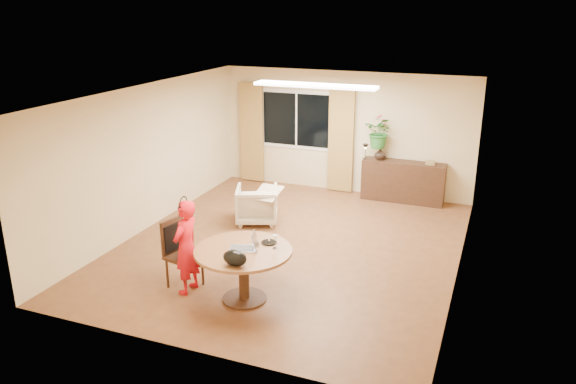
% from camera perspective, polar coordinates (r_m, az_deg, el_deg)
% --- Properties ---
extents(floor, '(6.50, 6.50, 0.00)m').
position_cam_1_polar(floor, '(9.60, 0.22, -5.52)').
color(floor, brown).
rests_on(floor, ground).
extents(ceiling, '(6.50, 6.50, 0.00)m').
position_cam_1_polar(ceiling, '(8.86, 0.24, 10.00)').
color(ceiling, white).
rests_on(ceiling, wall_back).
extents(wall_back, '(5.50, 0.00, 5.50)m').
position_cam_1_polar(wall_back, '(12.14, 5.79, 6.04)').
color(wall_back, '#CDB485').
rests_on(wall_back, floor).
extents(wall_left, '(0.00, 6.50, 6.50)m').
position_cam_1_polar(wall_left, '(10.42, -14.05, 3.45)').
color(wall_left, '#CDB485').
rests_on(wall_left, floor).
extents(wall_right, '(0.00, 6.50, 6.50)m').
position_cam_1_polar(wall_right, '(8.60, 17.59, -0.08)').
color(wall_right, '#CDB485').
rests_on(wall_right, floor).
extents(window, '(1.70, 0.03, 1.30)m').
position_cam_1_polar(window, '(12.41, 0.86, 7.35)').
color(window, white).
rests_on(window, wall_back).
extents(curtain_left, '(0.55, 0.08, 2.25)m').
position_cam_1_polar(curtain_left, '(12.82, -3.69, 6.06)').
color(curtain_left, brown).
rests_on(curtain_left, wall_back).
extents(curtain_right, '(0.55, 0.08, 2.25)m').
position_cam_1_polar(curtain_right, '(12.10, 5.41, 5.25)').
color(curtain_right, brown).
rests_on(curtain_right, wall_back).
extents(ceiling_panel, '(2.20, 0.35, 0.05)m').
position_cam_1_polar(ceiling_panel, '(9.98, 2.76, 10.76)').
color(ceiling_panel, white).
rests_on(ceiling_panel, ceiling).
extents(dining_table, '(1.34, 1.34, 0.76)m').
position_cam_1_polar(dining_table, '(7.74, -4.55, -6.94)').
color(dining_table, brown).
rests_on(dining_table, floor).
extents(dining_chair, '(0.57, 0.54, 1.01)m').
position_cam_1_polar(dining_chair, '(8.25, -10.53, -6.26)').
color(dining_chair, black).
rests_on(dining_chair, floor).
extents(child, '(0.52, 0.35, 1.38)m').
position_cam_1_polar(child, '(8.03, -10.31, -5.51)').
color(child, '#B30D1A').
rests_on(child, floor).
extents(laptop, '(0.44, 0.36, 0.26)m').
position_cam_1_polar(laptop, '(7.63, -4.66, -4.93)').
color(laptop, '#B7B7BC').
rests_on(laptop, dining_table).
extents(tumbler, '(0.09, 0.09, 0.11)m').
position_cam_1_polar(tumbler, '(7.85, -3.45, -4.79)').
color(tumbler, white).
rests_on(tumbler, dining_table).
extents(wine_glass, '(0.08, 0.08, 0.20)m').
position_cam_1_polar(wine_glass, '(7.64, -1.32, -5.05)').
color(wine_glass, white).
rests_on(wine_glass, dining_table).
extents(pot_lid, '(0.24, 0.24, 0.04)m').
position_cam_1_polar(pot_lid, '(7.84, -1.94, -5.09)').
color(pot_lid, white).
rests_on(pot_lid, dining_table).
extents(handbag, '(0.35, 0.25, 0.22)m').
position_cam_1_polar(handbag, '(7.18, -5.42, -6.70)').
color(handbag, black).
rests_on(handbag, dining_table).
extents(armchair, '(0.97, 0.99, 0.70)m').
position_cam_1_polar(armchair, '(10.53, -3.19, -1.27)').
color(armchair, beige).
rests_on(armchair, floor).
extents(throw, '(0.49, 0.58, 0.03)m').
position_cam_1_polar(throw, '(10.23, -2.10, 0.31)').
color(throw, beige).
rests_on(throw, armchair).
extents(sideboard, '(1.69, 0.41, 0.84)m').
position_cam_1_polar(sideboard, '(11.86, 11.60, 1.05)').
color(sideboard, black).
rests_on(sideboard, floor).
extents(vase, '(0.25, 0.25, 0.25)m').
position_cam_1_polar(vase, '(11.80, 9.35, 3.85)').
color(vase, black).
rests_on(vase, sideboard).
extents(bouquet, '(0.68, 0.61, 0.66)m').
position_cam_1_polar(bouquet, '(11.70, 9.32, 6.02)').
color(bouquet, '#2B6124').
rests_on(bouquet, vase).
extents(book_stack, '(0.21, 0.17, 0.08)m').
position_cam_1_polar(book_stack, '(11.66, 14.27, 2.91)').
color(book_stack, olive).
rests_on(book_stack, sideboard).
extents(desk_lamp, '(0.17, 0.17, 0.33)m').
position_cam_1_polar(desk_lamp, '(11.81, 7.86, 4.14)').
color(desk_lamp, black).
rests_on(desk_lamp, sideboard).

